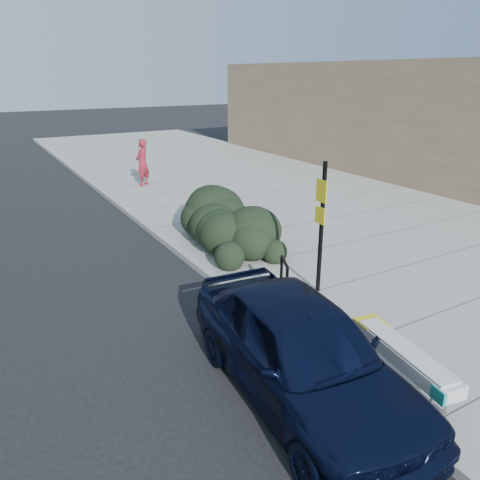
# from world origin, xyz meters

# --- Properties ---
(ground) EXTENTS (120.00, 120.00, 0.00)m
(ground) POSITION_xyz_m (0.00, 0.00, 0.00)
(ground) COLOR black
(ground) RESTS_ON ground
(sidewalk_near) EXTENTS (11.20, 50.00, 0.15)m
(sidewalk_near) POSITION_xyz_m (5.60, 5.00, 0.07)
(sidewalk_near) COLOR gray
(sidewalk_near) RESTS_ON ground
(curb_near) EXTENTS (0.22, 50.00, 0.17)m
(curb_near) POSITION_xyz_m (0.00, 5.00, 0.08)
(curb_near) COLOR #9E9E99
(curb_near) RESTS_ON ground
(bench) EXTENTS (0.78, 2.12, 0.63)m
(bench) POSITION_xyz_m (0.60, -3.14, 0.65)
(bench) COLOR gray
(bench) RESTS_ON sidewalk_near
(bike_rack) EXTENTS (0.31, 0.60, 0.95)m
(bike_rack) POSITION_xyz_m (0.60, -0.07, 0.72)
(bike_rack) COLOR black
(bike_rack) RESTS_ON sidewalk_near
(sign_post) EXTENTS (0.11, 0.33, 2.84)m
(sign_post) POSITION_xyz_m (1.55, 0.00, 1.75)
(sign_post) COLOR black
(sign_post) RESTS_ON sidewalk_near
(hedge) EXTENTS (2.69, 4.52, 1.60)m
(hedge) POSITION_xyz_m (1.50, 3.90, 0.95)
(hedge) COLOR black
(hedge) RESTS_ON sidewalk_near
(sedan_navy) EXTENTS (2.33, 4.87, 1.61)m
(sedan_navy) POSITION_xyz_m (-0.80, -2.45, 0.80)
(sedan_navy) COLOR black
(sedan_navy) RESTS_ON ground
(pedestrian) EXTENTS (0.84, 0.79, 1.92)m
(pedestrian) POSITION_xyz_m (1.76, 11.69, 1.11)
(pedestrian) COLOR maroon
(pedestrian) RESTS_ON sidewalk_near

